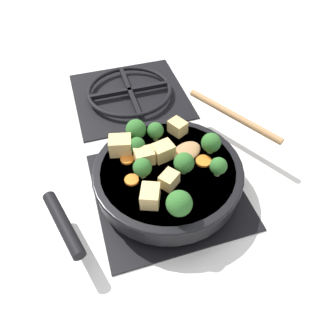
% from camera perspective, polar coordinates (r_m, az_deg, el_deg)
% --- Properties ---
extents(ground_plane, '(2.40, 2.40, 0.00)m').
position_cam_1_polar(ground_plane, '(0.72, 0.00, -3.94)').
color(ground_plane, silver).
extents(front_burner_grate, '(0.31, 0.31, 0.03)m').
position_cam_1_polar(front_burner_grate, '(0.71, 0.00, -3.34)').
color(front_burner_grate, black).
rests_on(front_burner_grate, ground_plane).
extents(rear_burner_grate, '(0.31, 0.31, 0.03)m').
position_cam_1_polar(rear_burner_grate, '(0.96, -6.68, 12.89)').
color(rear_burner_grate, black).
rests_on(rear_burner_grate, ground_plane).
extents(skillet_pan, '(0.40, 0.31, 0.05)m').
position_cam_1_polar(skillet_pan, '(0.67, -0.17, -1.24)').
color(skillet_pan, black).
rests_on(skillet_pan, front_burner_grate).
extents(wooden_spoon, '(0.25, 0.23, 0.02)m').
position_cam_1_polar(wooden_spoon, '(0.74, 8.29, 6.69)').
color(wooden_spoon, '#A87A4C').
rests_on(wooden_spoon, skillet_pan).
extents(tofu_cube_center_large, '(0.04, 0.03, 0.03)m').
position_cam_1_polar(tofu_cube_center_large, '(0.66, -4.12, 2.02)').
color(tofu_cube_center_large, '#DBB770').
rests_on(tofu_cube_center_large, skillet_pan).
extents(tofu_cube_near_handle, '(0.05, 0.05, 0.03)m').
position_cam_1_polar(tofu_cube_near_handle, '(0.60, -3.11, -4.88)').
color(tofu_cube_near_handle, '#DBB770').
rests_on(tofu_cube_near_handle, skillet_pan).
extents(tofu_cube_east_chunk, '(0.04, 0.05, 0.03)m').
position_cam_1_polar(tofu_cube_east_chunk, '(0.73, 1.68, 7.15)').
color(tofu_cube_east_chunk, '#DBB770').
rests_on(tofu_cube_east_chunk, skillet_pan).
extents(tofu_cube_west_chunk, '(0.04, 0.04, 0.03)m').
position_cam_1_polar(tofu_cube_west_chunk, '(0.62, 0.18, -2.06)').
color(tofu_cube_west_chunk, '#DBB770').
rests_on(tofu_cube_west_chunk, skillet_pan).
extents(tofu_cube_back_piece, '(0.05, 0.05, 0.04)m').
position_cam_1_polar(tofu_cube_back_piece, '(0.69, -8.27, 3.92)').
color(tofu_cube_back_piece, '#DBB770').
rests_on(tofu_cube_back_piece, skillet_pan).
extents(tofu_cube_front_piece, '(0.05, 0.04, 0.03)m').
position_cam_1_polar(tofu_cube_front_piece, '(0.67, -0.60, 2.99)').
color(tofu_cube_front_piece, '#DBB770').
rests_on(tofu_cube_front_piece, skillet_pan).
extents(broccoli_floret_near_spoon, '(0.04, 0.04, 0.05)m').
position_cam_1_polar(broccoli_floret_near_spoon, '(0.63, 2.80, 0.89)').
color(broccoli_floret_near_spoon, '#709956').
rests_on(broccoli_floret_near_spoon, skillet_pan).
extents(broccoli_floret_center_top, '(0.04, 0.04, 0.04)m').
position_cam_1_polar(broccoli_floret_center_top, '(0.63, -4.48, 0.06)').
color(broccoli_floret_center_top, '#709956').
rests_on(broccoli_floret_center_top, skillet_pan).
extents(broccoli_floret_east_rim, '(0.04, 0.04, 0.04)m').
position_cam_1_polar(broccoli_floret_east_rim, '(0.70, -2.18, 6.50)').
color(broccoli_floret_east_rim, '#709956').
rests_on(broccoli_floret_east_rim, skillet_pan).
extents(broccoli_floret_west_rim, '(0.05, 0.05, 0.05)m').
position_cam_1_polar(broccoli_floret_west_rim, '(0.57, 1.97, -6.21)').
color(broccoli_floret_west_rim, '#709956').
rests_on(broccoli_floret_west_rim, skillet_pan).
extents(broccoli_floret_north_edge, '(0.03, 0.03, 0.04)m').
position_cam_1_polar(broccoli_floret_north_edge, '(0.67, -5.40, 3.94)').
color(broccoli_floret_north_edge, '#709956').
rests_on(broccoli_floret_north_edge, skillet_pan).
extents(broccoli_floret_south_cluster, '(0.04, 0.04, 0.05)m').
position_cam_1_polar(broccoli_floret_south_cluster, '(0.70, -5.59, 6.66)').
color(broccoli_floret_south_cluster, '#709956').
rests_on(broccoli_floret_south_cluster, skillet_pan).
extents(broccoli_floret_mid_floret, '(0.03, 0.03, 0.04)m').
position_cam_1_polar(broccoli_floret_mid_floret, '(0.64, 8.77, 0.30)').
color(broccoli_floret_mid_floret, '#709956').
rests_on(broccoli_floret_mid_floret, skillet_pan).
extents(broccoli_floret_small_inner, '(0.04, 0.04, 0.05)m').
position_cam_1_polar(broccoli_floret_small_inner, '(0.68, 7.51, 4.36)').
color(broccoli_floret_small_inner, '#709956').
rests_on(broccoli_floret_small_inner, skillet_pan).
extents(carrot_slice_orange_thin, '(0.03, 0.03, 0.01)m').
position_cam_1_polar(carrot_slice_orange_thin, '(0.68, -7.10, 1.54)').
color(carrot_slice_orange_thin, orange).
rests_on(carrot_slice_orange_thin, skillet_pan).
extents(carrot_slice_near_center, '(0.03, 0.03, 0.01)m').
position_cam_1_polar(carrot_slice_near_center, '(0.64, -6.34, -2.07)').
color(carrot_slice_near_center, orange).
rests_on(carrot_slice_near_center, skillet_pan).
extents(carrot_slice_edge_slice, '(0.03, 0.03, 0.01)m').
position_cam_1_polar(carrot_slice_edge_slice, '(0.67, 6.21, 1.21)').
color(carrot_slice_edge_slice, orange).
rests_on(carrot_slice_edge_slice, skillet_pan).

